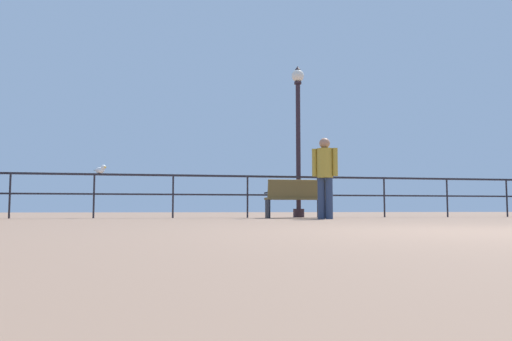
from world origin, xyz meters
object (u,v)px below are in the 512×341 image
Objects in this scene: bench_near_left at (297,197)px; person_by_bench at (325,172)px; lamppost_center at (298,131)px; seagull_on_rail at (101,170)px.

person_by_bench reaches higher than bench_near_left.
lamppost_center is at bearing 88.04° from person_by_bench.
bench_near_left is 4.66m from seagull_on_rail.
lamppost_center is at bearing 71.89° from bench_near_left.
bench_near_left is at bearing 103.21° from person_by_bench.
lamppost_center reaches higher than seagull_on_rail.
seagull_on_rail is at bearing -176.20° from lamppost_center.
person_by_bench is at bearing -76.79° from bench_near_left.
bench_near_left is 1.33m from person_by_bench.
bench_near_left is at bearing -9.67° from seagull_on_rail.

